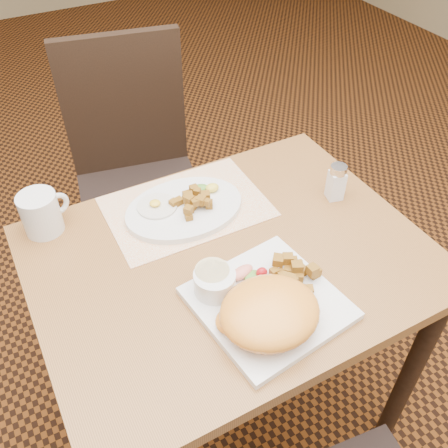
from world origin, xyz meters
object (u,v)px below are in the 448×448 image
Objects in this scene: salt_shaker at (336,182)px; coffee_mug at (41,213)px; plate_square at (268,303)px; table at (231,285)px; chair_far at (136,166)px; plate_oval at (184,209)px.

salt_shaker is 0.73m from coffee_mug.
table is at bearing 88.47° from plate_square.
chair_far is 9.70× the size of salt_shaker.
plate_oval is at bearing -17.46° from coffee_mug.
table is 3.21× the size of plate_square.
chair_far is 0.92m from plate_square.
chair_far is 3.46× the size of plate_square.
plate_square is at bearing -91.53° from table.
plate_oval is 0.40m from salt_shaker.
coffee_mug reaches higher than table.
salt_shaker reaches higher than plate_square.
coffee_mug reaches higher than plate_square.
plate_oval is (-0.04, -0.53, 0.22)m from chair_far.
chair_far is 8.02× the size of coffee_mug.
plate_oval is at bearing 94.47° from plate_square.
plate_square is at bearing -147.00° from salt_shaker.
plate_oval is (-0.03, 0.19, 0.12)m from table.
table is 9.00× the size of salt_shaker.
chair_far is 0.63m from coffee_mug.
plate_oval reaches higher than plate_square.
plate_square is 0.58m from coffee_mug.
chair_far is 3.19× the size of plate_oval.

